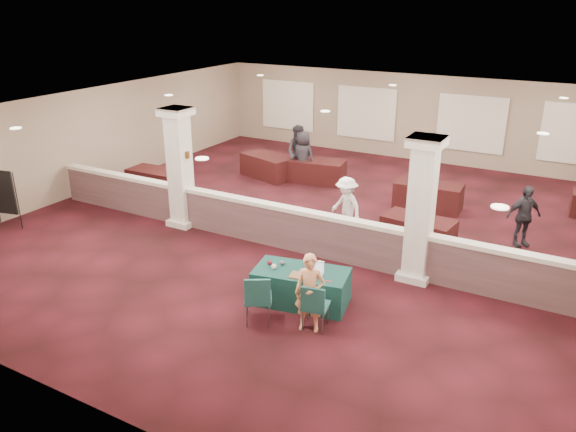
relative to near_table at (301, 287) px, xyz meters
The scene contains 31 objects.
ground 3.92m from the near_table, 109.39° to the left, with size 16.00×16.00×0.00m, color #401018.
wall_back 11.81m from the near_table, 96.33° to the left, with size 16.00×0.04×3.20m, color gray.
wall_front 4.68m from the near_table, 106.67° to the right, with size 16.00×0.04×3.20m, color gray.
wall_left 10.07m from the near_table, 158.42° to the left, with size 0.04×16.00×3.20m, color gray.
ceiling 4.82m from the near_table, 109.39° to the left, with size 16.00×16.00×0.02m, color silver.
partition_wall 2.54m from the near_table, 120.73° to the left, with size 15.60×0.28×1.10m.
column_left 5.42m from the near_table, 155.58° to the left, with size 0.72×0.72×3.20m.
column_right 3.05m from the near_table, 51.93° to the left, with size 0.72×0.72×3.20m.
sconce_left 5.76m from the near_table, 156.78° to the left, with size 0.12×0.12×0.18m.
sconce_right 5.27m from the near_table, 154.25° to the left, with size 0.12×0.12×0.18m.
near_table is the anchor object (origin of this frame).
conf_chair_main 1.05m from the near_table, 48.46° to the right, with size 0.55×0.56×0.94m.
conf_chair_side 1.19m from the near_table, 106.72° to the right, with size 0.70×0.70×1.02m.
woman 1.07m from the near_table, 53.14° to the right, with size 0.55×0.37×1.53m, color tan.
far_table_front_left 8.36m from the near_table, 151.58° to the left, with size 1.77×0.88×0.72m, color black.
far_table_front_center 6.71m from the near_table, 84.12° to the left, with size 1.90×0.95×0.77m, color black.
far_table_front_right 4.16m from the near_table, 73.14° to the left, with size 1.74×0.87×0.71m, color black.
far_table_back_left 8.64m from the near_table, 125.57° to the left, with size 1.88×0.94×0.76m, color black.
far_table_back_center 8.06m from the near_table, 114.14° to the left, with size 1.84×0.92×0.75m, color black.
attendee_a 8.22m from the near_table, 118.34° to the left, with size 0.90×0.50×1.88m, color black.
attendee_b 3.76m from the near_table, 99.78° to the left, with size 1.00×0.46×1.57m, color silver.
attendee_c 6.25m from the near_table, 56.21° to the left, with size 0.92×0.44×1.57m, color black.
attendee_d 8.11m from the near_table, 117.50° to the left, with size 0.85×0.46×1.72m, color black.
laptop_base 0.48m from the near_table, ahead, with size 0.33×0.23×0.02m, color silver.
laptop_screen 0.58m from the near_table, 23.09° to the left, with size 0.33×0.01×0.22m, color silver.
screen_glow 0.56m from the near_table, 21.80° to the left, with size 0.30×0.00×0.19m, color silver.
knitting 0.45m from the near_table, 67.83° to the right, with size 0.40×0.30×0.03m, color #AA651B.
yarn_cream 0.69m from the near_table, 158.83° to the right, with size 0.11×0.11×0.11m, color beige.
yarn_red 0.81m from the near_table, behind, with size 0.10×0.10×0.10m, color #5C121D.
yarn_grey 0.62m from the near_table, behind, with size 0.10×0.10×0.10m, color #48494D.
scissors 0.79m from the near_table, 12.44° to the right, with size 0.12×0.03×0.01m, color red.
Camera 1 is at (5.95, -12.57, 5.83)m, focal length 35.00 mm.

